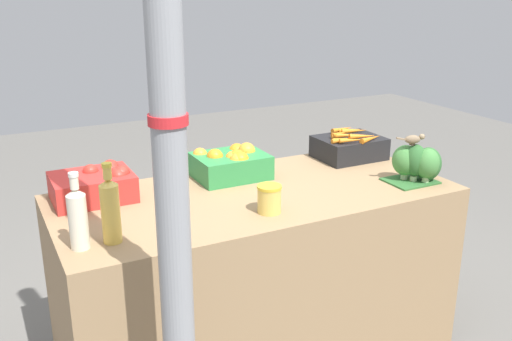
{
  "coord_description": "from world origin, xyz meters",
  "views": [
    {
      "loc": [
        -1.08,
        -2.11,
        1.7
      ],
      "look_at": [
        0.0,
        0.0,
        0.92
      ],
      "focal_mm": 40.0,
      "sensor_mm": 36.0,
      "label": 1
    }
  ],
  "objects_px": {
    "juice_bottle_cloudy": "(78,217)",
    "support_pole": "(168,123)",
    "juice_bottle_golden": "(110,209)",
    "carrot_crate": "(349,146)",
    "broccoli_pile": "(419,163)",
    "pickle_jar": "(269,199)",
    "orange_crate": "(231,163)",
    "apple_crate": "(97,184)",
    "sparrow_bird": "(414,139)"
  },
  "relations": [
    {
      "from": "juice_bottle_cloudy",
      "to": "support_pole",
      "type": "bearing_deg",
      "value": -65.59
    },
    {
      "from": "juice_bottle_cloudy",
      "to": "juice_bottle_golden",
      "type": "bearing_deg",
      "value": -0.0
    },
    {
      "from": "support_pole",
      "to": "carrot_crate",
      "type": "distance_m",
      "value": 1.62
    },
    {
      "from": "broccoli_pile",
      "to": "pickle_jar",
      "type": "xyz_separation_m",
      "value": [
        -0.79,
        -0.01,
        -0.03
      ]
    },
    {
      "from": "support_pole",
      "to": "pickle_jar",
      "type": "xyz_separation_m",
      "value": [
        0.54,
        0.42,
        -0.46
      ]
    },
    {
      "from": "carrot_crate",
      "to": "pickle_jar",
      "type": "height_order",
      "value": "carrot_crate"
    },
    {
      "from": "orange_crate",
      "to": "juice_bottle_cloudy",
      "type": "relative_size",
      "value": 1.2
    },
    {
      "from": "broccoli_pile",
      "to": "juice_bottle_cloudy",
      "type": "distance_m",
      "value": 1.53
    },
    {
      "from": "support_pole",
      "to": "juice_bottle_cloudy",
      "type": "bearing_deg",
      "value": 114.41
    },
    {
      "from": "apple_crate",
      "to": "broccoli_pile",
      "type": "xyz_separation_m",
      "value": [
        1.37,
        -0.46,
        0.03
      ]
    },
    {
      "from": "sparrow_bird",
      "to": "broccoli_pile",
      "type": "bearing_deg",
      "value": 18.44
    },
    {
      "from": "carrot_crate",
      "to": "pickle_jar",
      "type": "relative_size",
      "value": 2.9
    },
    {
      "from": "support_pole",
      "to": "carrot_crate",
      "type": "relative_size",
      "value": 8.04
    },
    {
      "from": "broccoli_pile",
      "to": "juice_bottle_cloudy",
      "type": "relative_size",
      "value": 0.87
    },
    {
      "from": "support_pole",
      "to": "broccoli_pile",
      "type": "bearing_deg",
      "value": 18.08
    },
    {
      "from": "carrot_crate",
      "to": "juice_bottle_cloudy",
      "type": "distance_m",
      "value": 1.54
    },
    {
      "from": "broccoli_pile",
      "to": "juice_bottle_cloudy",
      "type": "height_order",
      "value": "juice_bottle_cloudy"
    },
    {
      "from": "broccoli_pile",
      "to": "pickle_jar",
      "type": "height_order",
      "value": "broccoli_pile"
    },
    {
      "from": "broccoli_pile",
      "to": "pickle_jar",
      "type": "relative_size",
      "value": 2.1
    },
    {
      "from": "orange_crate",
      "to": "juice_bottle_golden",
      "type": "relative_size",
      "value": 1.13
    },
    {
      "from": "support_pole",
      "to": "sparrow_bird",
      "type": "xyz_separation_m",
      "value": [
        1.29,
        0.44,
        -0.31
      ]
    },
    {
      "from": "broccoli_pile",
      "to": "juice_bottle_golden",
      "type": "bearing_deg",
      "value": 179.98
    },
    {
      "from": "juice_bottle_cloudy",
      "to": "pickle_jar",
      "type": "relative_size",
      "value": 2.42
    },
    {
      "from": "juice_bottle_cloudy",
      "to": "pickle_jar",
      "type": "height_order",
      "value": "juice_bottle_cloudy"
    },
    {
      "from": "orange_crate",
      "to": "carrot_crate",
      "type": "xyz_separation_m",
      "value": [
        0.68,
        -0.0,
        -0.01
      ]
    },
    {
      "from": "orange_crate",
      "to": "support_pole",
      "type": "bearing_deg",
      "value": -123.51
    },
    {
      "from": "broccoli_pile",
      "to": "juice_bottle_cloudy",
      "type": "xyz_separation_m",
      "value": [
        -1.53,
        0.0,
        0.03
      ]
    },
    {
      "from": "apple_crate",
      "to": "juice_bottle_cloudy",
      "type": "relative_size",
      "value": 1.2
    },
    {
      "from": "orange_crate",
      "to": "broccoli_pile",
      "type": "bearing_deg",
      "value": -31.52
    },
    {
      "from": "apple_crate",
      "to": "orange_crate",
      "type": "distance_m",
      "value": 0.63
    },
    {
      "from": "juice_bottle_cloudy",
      "to": "juice_bottle_golden",
      "type": "height_order",
      "value": "juice_bottle_golden"
    },
    {
      "from": "orange_crate",
      "to": "pickle_jar",
      "type": "relative_size",
      "value": 2.9
    },
    {
      "from": "juice_bottle_golden",
      "to": "pickle_jar",
      "type": "distance_m",
      "value": 0.63
    },
    {
      "from": "apple_crate",
      "to": "broccoli_pile",
      "type": "height_order",
      "value": "broccoli_pile"
    },
    {
      "from": "juice_bottle_golden",
      "to": "carrot_crate",
      "type": "bearing_deg",
      "value": 18.49
    },
    {
      "from": "support_pole",
      "to": "orange_crate",
      "type": "relative_size",
      "value": 8.04
    },
    {
      "from": "support_pole",
      "to": "apple_crate",
      "type": "xyz_separation_m",
      "value": [
        -0.04,
        0.89,
        -0.45
      ]
    },
    {
      "from": "support_pole",
      "to": "juice_bottle_golden",
      "type": "height_order",
      "value": "support_pole"
    },
    {
      "from": "apple_crate",
      "to": "pickle_jar",
      "type": "height_order",
      "value": "apple_crate"
    },
    {
      "from": "orange_crate",
      "to": "juice_bottle_cloudy",
      "type": "height_order",
      "value": "juice_bottle_cloudy"
    },
    {
      "from": "orange_crate",
      "to": "carrot_crate",
      "type": "distance_m",
      "value": 0.68
    },
    {
      "from": "apple_crate",
      "to": "carrot_crate",
      "type": "distance_m",
      "value": 1.31
    },
    {
      "from": "support_pole",
      "to": "juice_bottle_cloudy",
      "type": "xyz_separation_m",
      "value": [
        -0.2,
        0.44,
        -0.4
      ]
    },
    {
      "from": "juice_bottle_golden",
      "to": "sparrow_bird",
      "type": "distance_m",
      "value": 1.38
    },
    {
      "from": "carrot_crate",
      "to": "juice_bottle_cloudy",
      "type": "xyz_separation_m",
      "value": [
        -1.47,
        -0.45,
        0.05
      ]
    },
    {
      "from": "carrot_crate",
      "to": "pickle_jar",
      "type": "xyz_separation_m",
      "value": [
        -0.73,
        -0.47,
        -0.01
      ]
    },
    {
      "from": "pickle_jar",
      "to": "sparrow_bird",
      "type": "height_order",
      "value": "sparrow_bird"
    },
    {
      "from": "orange_crate",
      "to": "juice_bottle_golden",
      "type": "height_order",
      "value": "juice_bottle_golden"
    },
    {
      "from": "support_pole",
      "to": "apple_crate",
      "type": "bearing_deg",
      "value": 92.52
    },
    {
      "from": "carrot_crate",
      "to": "broccoli_pile",
      "type": "height_order",
      "value": "broccoli_pile"
    }
  ]
}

